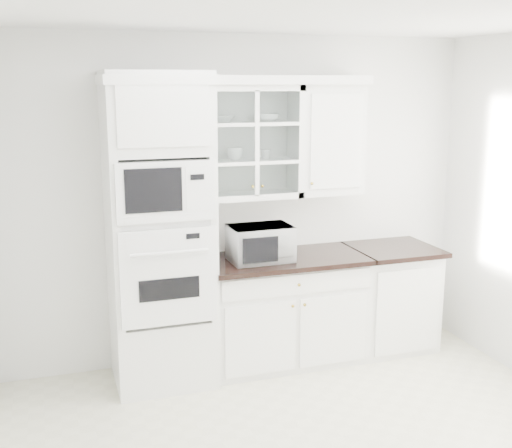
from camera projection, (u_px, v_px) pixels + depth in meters
name	position (u px, v px, depth m)	size (l,w,h in m)	color
room_shell	(302.00, 169.00, 4.06)	(4.00, 3.50, 2.70)	white
oven_column	(160.00, 233.00, 4.87)	(0.76, 0.68, 2.40)	white
base_cabinet_run	(284.00, 309.00, 5.37)	(1.32, 0.67, 0.92)	white
extra_base_cabinet	(390.00, 296.00, 5.68)	(0.72, 0.67, 0.92)	white
upper_cabinet_glass	(250.00, 142.00, 5.12)	(0.80, 0.33, 0.90)	white
upper_cabinet_solid	(328.00, 140.00, 5.33)	(0.55, 0.33, 0.90)	white
crown_molding	(238.00, 80.00, 4.96)	(2.14, 0.38, 0.07)	white
countertop_microwave	(260.00, 243.00, 5.12)	(0.49, 0.41, 0.29)	white
bowl_a	(223.00, 119.00, 5.03)	(0.19, 0.19, 0.05)	white
bowl_b	(266.00, 118.00, 5.11)	(0.20, 0.20, 0.06)	white
cup_a	(235.00, 154.00, 5.11)	(0.13, 0.13, 0.10)	white
cup_b	(266.00, 154.00, 5.17)	(0.09, 0.09, 0.08)	white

